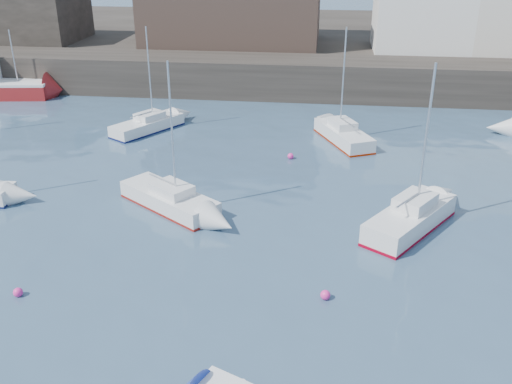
# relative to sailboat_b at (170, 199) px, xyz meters

# --- Properties ---
(quay_wall) EXTENTS (90.00, 5.00, 3.00)m
(quay_wall) POSITION_rel_sailboat_b_xyz_m (4.43, 22.11, 1.02)
(quay_wall) COLOR #28231E
(quay_wall) RESTS_ON ground
(land_strip) EXTENTS (90.00, 32.00, 2.80)m
(land_strip) POSITION_rel_sailboat_b_xyz_m (4.43, 40.11, 0.92)
(land_strip) COLOR #28231E
(land_strip) RESTS_ON ground
(warehouse) EXTENTS (16.40, 10.40, 7.60)m
(warehouse) POSITION_rel_sailboat_b_xyz_m (-1.57, 30.11, 6.14)
(warehouse) COLOR #3D2D26
(warehouse) RESTS_ON land_strip
(bldg_west) EXTENTS (14.00, 8.00, 5.00)m
(bldg_west) POSITION_rel_sailboat_b_xyz_m (-23.57, 29.11, 4.82)
(bldg_west) COLOR #353028
(bldg_west) RESTS_ON land_strip
(sailboat_b) EXTENTS (5.71, 4.84, 7.37)m
(sailboat_b) POSITION_rel_sailboat_b_xyz_m (0.00, 0.00, 0.00)
(sailboat_b) COLOR silver
(sailboat_b) RESTS_ON ground
(sailboat_c) EXTENTS (4.79, 5.80, 7.59)m
(sailboat_c) POSITION_rel_sailboat_b_xyz_m (11.57, -0.83, 0.10)
(sailboat_c) COLOR silver
(sailboat_c) RESTS_ON ground
(sailboat_f) EXTENTS (3.97, 5.77, 7.21)m
(sailboat_f) POSITION_rel_sailboat_b_xyz_m (8.69, 10.89, 0.03)
(sailboat_f) COLOR silver
(sailboat_f) RESTS_ON ground
(sailboat_h) EXTENTS (4.34, 5.49, 6.95)m
(sailboat_h) POSITION_rel_sailboat_b_xyz_m (-4.60, 11.46, -0.03)
(sailboat_h) COLOR silver
(sailboat_h) RESTS_ON ground
(buoy_near) EXTENTS (0.36, 0.36, 0.36)m
(buoy_near) POSITION_rel_sailboat_b_xyz_m (-3.73, -8.09, -0.48)
(buoy_near) COLOR #F52D94
(buoy_near) RESTS_ON ground
(buoy_mid) EXTENTS (0.38, 0.38, 0.38)m
(buoy_mid) POSITION_rel_sailboat_b_xyz_m (7.78, -6.85, -0.48)
(buoy_mid) COLOR #F52D94
(buoy_mid) RESTS_ON ground
(buoy_far) EXTENTS (0.37, 0.37, 0.37)m
(buoy_far) POSITION_rel_sailboat_b_xyz_m (5.51, 7.40, -0.48)
(buoy_far) COLOR #F52D94
(buoy_far) RESTS_ON ground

